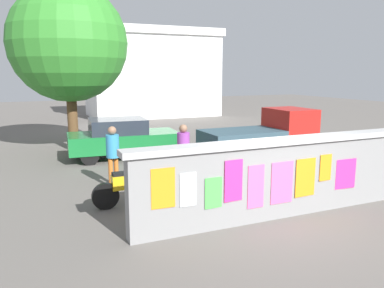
{
  "coord_description": "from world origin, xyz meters",
  "views": [
    {
      "loc": [
        -4.69,
        -6.35,
        2.98
      ],
      "look_at": [
        -0.76,
        2.65,
        1.16
      ],
      "focal_mm": 36.05,
      "sensor_mm": 36.0,
      "label": 1
    }
  ],
  "objects_px": {
    "motorcycle": "(132,186)",
    "person_walking": "(183,148)",
    "car_parked": "(122,138)",
    "auto_rickshaw_truck": "(263,140)",
    "bicycle_near": "(229,187)",
    "tree_roadside": "(68,43)",
    "person_bystander": "(113,150)"
  },
  "relations": [
    {
      "from": "motorcycle",
      "to": "person_walking",
      "type": "height_order",
      "value": "person_walking"
    },
    {
      "from": "car_parked",
      "to": "motorcycle",
      "type": "relative_size",
      "value": 2.06
    },
    {
      "from": "auto_rickshaw_truck",
      "to": "car_parked",
      "type": "bearing_deg",
      "value": 139.58
    },
    {
      "from": "bicycle_near",
      "to": "tree_roadside",
      "type": "relative_size",
      "value": 0.27
    },
    {
      "from": "car_parked",
      "to": "person_bystander",
      "type": "relative_size",
      "value": 2.42
    },
    {
      "from": "bicycle_near",
      "to": "tree_roadside",
      "type": "bearing_deg",
      "value": 107.97
    },
    {
      "from": "bicycle_near",
      "to": "tree_roadside",
      "type": "distance_m",
      "value": 9.08
    },
    {
      "from": "bicycle_near",
      "to": "person_bystander",
      "type": "distance_m",
      "value": 3.25
    },
    {
      "from": "bicycle_near",
      "to": "person_bystander",
      "type": "xyz_separation_m",
      "value": [
        -2.21,
        2.3,
        0.62
      ]
    },
    {
      "from": "car_parked",
      "to": "tree_roadside",
      "type": "relative_size",
      "value": 0.62
    },
    {
      "from": "motorcycle",
      "to": "bicycle_near",
      "type": "relative_size",
      "value": 1.11
    },
    {
      "from": "car_parked",
      "to": "person_bystander",
      "type": "distance_m",
      "value": 3.58
    },
    {
      "from": "person_walking",
      "to": "person_bystander",
      "type": "distance_m",
      "value": 1.87
    },
    {
      "from": "person_walking",
      "to": "tree_roadside",
      "type": "relative_size",
      "value": 0.26
    },
    {
      "from": "motorcycle",
      "to": "bicycle_near",
      "type": "distance_m",
      "value": 2.24
    },
    {
      "from": "motorcycle",
      "to": "person_bystander",
      "type": "bearing_deg",
      "value": 92.5
    },
    {
      "from": "auto_rickshaw_truck",
      "to": "person_walking",
      "type": "distance_m",
      "value": 3.04
    },
    {
      "from": "bicycle_near",
      "to": "person_walking",
      "type": "height_order",
      "value": "person_walking"
    },
    {
      "from": "person_bystander",
      "to": "person_walking",
      "type": "bearing_deg",
      "value": -11.94
    },
    {
      "from": "auto_rickshaw_truck",
      "to": "tree_roadside",
      "type": "bearing_deg",
      "value": 133.84
    },
    {
      "from": "motorcycle",
      "to": "tree_roadside",
      "type": "relative_size",
      "value": 0.3
    },
    {
      "from": "motorcycle",
      "to": "person_walking",
      "type": "bearing_deg",
      "value": 35.33
    },
    {
      "from": "motorcycle",
      "to": "tree_roadside",
      "type": "distance_m",
      "value": 8.09
    },
    {
      "from": "bicycle_near",
      "to": "tree_roadside",
      "type": "height_order",
      "value": "tree_roadside"
    },
    {
      "from": "bicycle_near",
      "to": "person_walking",
      "type": "xyz_separation_m",
      "value": [
        -0.37,
        1.91,
        0.62
      ]
    },
    {
      "from": "auto_rickshaw_truck",
      "to": "bicycle_near",
      "type": "bearing_deg",
      "value": -136.12
    },
    {
      "from": "auto_rickshaw_truck",
      "to": "tree_roadside",
      "type": "height_order",
      "value": "tree_roadside"
    },
    {
      "from": "tree_roadside",
      "to": "person_walking",
      "type": "bearing_deg",
      "value": -69.93
    },
    {
      "from": "motorcycle",
      "to": "bicycle_near",
      "type": "xyz_separation_m",
      "value": [
        2.14,
        -0.66,
        -0.1
      ]
    },
    {
      "from": "car_parked",
      "to": "tree_roadside",
      "type": "bearing_deg",
      "value": 122.88
    },
    {
      "from": "auto_rickshaw_truck",
      "to": "car_parked",
      "type": "xyz_separation_m",
      "value": [
        -3.76,
        3.2,
        -0.17
      ]
    },
    {
      "from": "bicycle_near",
      "to": "person_bystander",
      "type": "height_order",
      "value": "person_bystander"
    }
  ]
}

